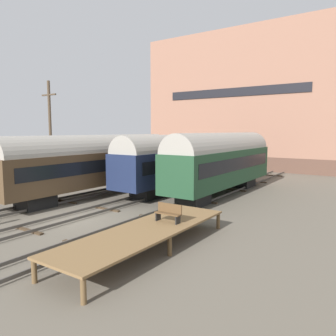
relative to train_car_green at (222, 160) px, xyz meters
The scene contains 11 objects.
ground_plane 13.66m from the train_car_green, 109.45° to the right, with size 200.00×200.00×0.00m, color #60594C.
track_left 15.65m from the train_car_green, 125.23° to the right, with size 2.60×60.00×0.26m.
track_middle 13.63m from the train_car_green, 109.45° to the right, with size 2.60×60.00×0.26m.
track_right 12.89m from the train_car_green, 90.00° to the right, with size 2.60×60.00×0.26m.
train_car_green is the anchor object (origin of this frame).
train_car_navy 4.56m from the train_car_green, 166.75° to the left, with size 3.01×18.02×5.17m.
train_car_brown 10.84m from the train_car_green, 144.93° to the right, with size 3.08×17.88×5.17m.
station_platform 14.56m from the train_car_green, 78.88° to the right, with size 2.92×10.15×0.99m.
bench 12.95m from the train_car_green, 76.79° to the right, with size 1.40×0.40×0.91m.
utility_pole 14.82m from the train_car_green, 146.21° to the right, with size 1.80×0.24×9.68m.
warehouse_building 26.18m from the train_car_green, 105.34° to the left, with size 29.16×12.94×19.73m.
Camera 1 is at (16.32, -13.16, 5.52)m, focal length 35.00 mm.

